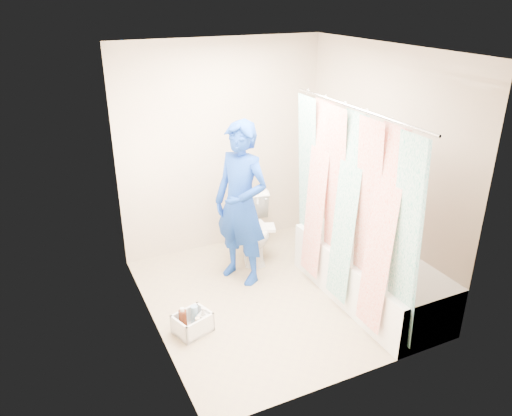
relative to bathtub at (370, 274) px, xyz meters
name	(u,v)px	position (x,y,z in m)	size (l,w,h in m)	color
floor	(273,296)	(-0.85, 0.43, -0.27)	(2.60, 2.60, 0.00)	gray
ceiling	(277,49)	(-0.85, 0.43, 2.13)	(2.40, 2.60, 0.02)	silver
wall_back	(222,148)	(-0.85, 1.73, 0.93)	(2.40, 0.02, 2.40)	tan
wall_front	(360,246)	(-0.85, -0.88, 0.93)	(2.40, 0.02, 2.40)	tan
wall_left	(145,208)	(-2.05, 0.43, 0.93)	(0.02, 2.60, 2.40)	tan
wall_right	(380,167)	(0.35, 0.43, 0.93)	(0.02, 2.60, 2.40)	tan
bathtub	(370,274)	(0.00, 0.00, 0.00)	(0.70, 1.75, 0.50)	white
curtain_rod	(356,108)	(-0.33, 0.00, 1.68)	(0.02, 0.02, 1.90)	silver
shower_curtain	(347,211)	(-0.33, 0.00, 0.75)	(0.06, 1.75, 1.80)	white
toilet	(254,229)	(-0.68, 1.25, 0.09)	(0.40, 0.70, 0.71)	silver
tank_lid	(255,228)	(-0.71, 1.14, 0.15)	(0.44, 0.19, 0.03)	white
tank_internals	(249,194)	(-0.65, 1.44, 0.44)	(0.17, 0.09, 0.23)	black
plumber	(241,204)	(-0.99, 0.89, 0.59)	(0.62, 0.41, 1.71)	#0F119C
cleaning_caddy	(194,323)	(-1.76, 0.23, -0.18)	(0.38, 0.34, 0.24)	white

